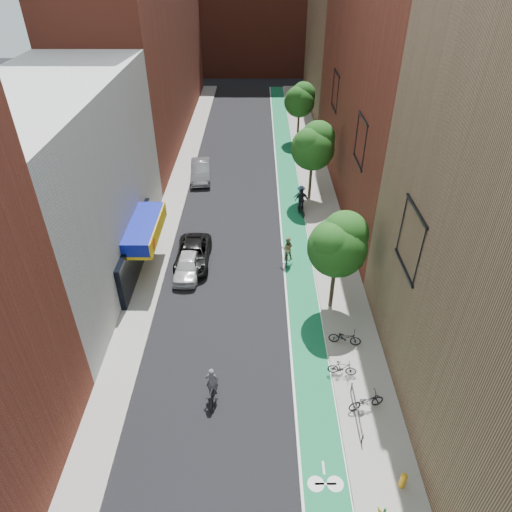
{
  "coord_description": "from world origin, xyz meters",
  "views": [
    {
      "loc": [
        1.16,
        -11.02,
        18.53
      ],
      "look_at": [
        1.07,
        13.3,
        1.5
      ],
      "focal_mm": 32.0,
      "sensor_mm": 36.0,
      "label": 1
    }
  ],
  "objects_px": {
    "parked_car_white": "(188,265)",
    "cyclist_lane_mid": "(301,204)",
    "parked_car_black": "(193,254)",
    "cyclist_lead": "(212,390)",
    "cyclist_lane_near": "(287,252)",
    "parked_car_silver": "(201,171)",
    "cyclist_lane_far": "(301,199)",
    "fire_hydrant": "(403,480)"
  },
  "relations": [
    {
      "from": "parked_car_black",
      "to": "cyclist_lane_far",
      "type": "bearing_deg",
      "value": 43.12
    },
    {
      "from": "parked_car_silver",
      "to": "parked_car_white",
      "type": "bearing_deg",
      "value": -93.01
    },
    {
      "from": "parked_car_white",
      "to": "parked_car_black",
      "type": "height_order",
      "value": "parked_car_black"
    },
    {
      "from": "cyclist_lane_near",
      "to": "cyclist_lane_far",
      "type": "bearing_deg",
      "value": -97.19
    },
    {
      "from": "cyclist_lead",
      "to": "cyclist_lane_mid",
      "type": "xyz_separation_m",
      "value": [
        5.7,
        18.2,
        0.23
      ]
    },
    {
      "from": "cyclist_lane_near",
      "to": "cyclist_lane_mid",
      "type": "xyz_separation_m",
      "value": [
        1.5,
        6.83,
        0.01
      ]
    },
    {
      "from": "parked_car_black",
      "to": "fire_hydrant",
      "type": "distance_m",
      "value": 18.85
    },
    {
      "from": "parked_car_black",
      "to": "cyclist_lane_mid",
      "type": "bearing_deg",
      "value": 40.13
    },
    {
      "from": "parked_car_black",
      "to": "cyclist_lane_far",
      "type": "height_order",
      "value": "cyclist_lane_far"
    },
    {
      "from": "parked_car_white",
      "to": "cyclist_lead",
      "type": "height_order",
      "value": "cyclist_lead"
    },
    {
      "from": "parked_car_black",
      "to": "cyclist_lane_mid",
      "type": "xyz_separation_m",
      "value": [
        7.97,
        6.82,
        0.21
      ]
    },
    {
      "from": "cyclist_lane_mid",
      "to": "cyclist_lane_near",
      "type": "bearing_deg",
      "value": 64.07
    },
    {
      "from": "parked_car_silver",
      "to": "fire_hydrant",
      "type": "distance_m",
      "value": 31.26
    },
    {
      "from": "parked_car_black",
      "to": "cyclist_lead",
      "type": "relative_size",
      "value": 2.45
    },
    {
      "from": "cyclist_lead",
      "to": "fire_hydrant",
      "type": "height_order",
      "value": "cyclist_lead"
    },
    {
      "from": "parked_car_white",
      "to": "cyclist_lane_near",
      "type": "height_order",
      "value": "cyclist_lane_near"
    },
    {
      "from": "parked_car_silver",
      "to": "cyclist_lane_near",
      "type": "distance_m",
      "value": 15.3
    },
    {
      "from": "parked_car_black",
      "to": "cyclist_lead",
      "type": "distance_m",
      "value": 11.6
    },
    {
      "from": "cyclist_lead",
      "to": "cyclist_lane_mid",
      "type": "height_order",
      "value": "cyclist_lane_mid"
    },
    {
      "from": "parked_car_white",
      "to": "cyclist_lane_far",
      "type": "height_order",
      "value": "cyclist_lane_far"
    },
    {
      "from": "cyclist_lane_near",
      "to": "fire_hydrant",
      "type": "relative_size",
      "value": 2.52
    },
    {
      "from": "cyclist_lead",
      "to": "parked_car_white",
      "type": "bearing_deg",
      "value": -74.84
    },
    {
      "from": "parked_car_white",
      "to": "fire_hydrant",
      "type": "relative_size",
      "value": 4.86
    },
    {
      "from": "cyclist_lane_far",
      "to": "fire_hydrant",
      "type": "bearing_deg",
      "value": 110.77
    },
    {
      "from": "parked_car_white",
      "to": "cyclist_lead",
      "type": "bearing_deg",
      "value": -74.92
    },
    {
      "from": "cyclist_lead",
      "to": "cyclist_lane_near",
      "type": "height_order",
      "value": "cyclist_lane_near"
    },
    {
      "from": "cyclist_lane_mid",
      "to": "parked_car_silver",
      "type": "bearing_deg",
      "value": -50.45
    },
    {
      "from": "parked_car_white",
      "to": "cyclist_lane_mid",
      "type": "bearing_deg",
      "value": 45.93
    },
    {
      "from": "parked_car_black",
      "to": "parked_car_silver",
      "type": "relative_size",
      "value": 1.01
    },
    {
      "from": "cyclist_lane_mid",
      "to": "fire_hydrant",
      "type": "bearing_deg",
      "value": 82.45
    },
    {
      "from": "parked_car_white",
      "to": "cyclist_lane_far",
      "type": "distance_m",
      "value": 12.03
    },
    {
      "from": "parked_car_white",
      "to": "fire_hydrant",
      "type": "xyz_separation_m",
      "value": [
        10.55,
        -14.52,
        -0.09
      ]
    },
    {
      "from": "parked_car_white",
      "to": "cyclist_lane_mid",
      "type": "xyz_separation_m",
      "value": [
        8.18,
        8.06,
        0.22
      ]
    },
    {
      "from": "fire_hydrant",
      "to": "cyclist_lane_mid",
      "type": "bearing_deg",
      "value": 95.99
    },
    {
      "from": "cyclist_lane_mid",
      "to": "cyclist_lane_far",
      "type": "height_order",
      "value": "cyclist_lane_mid"
    },
    {
      "from": "parked_car_white",
      "to": "cyclist_lane_near",
      "type": "relative_size",
      "value": 1.93
    },
    {
      "from": "cyclist_lead",
      "to": "fire_hydrant",
      "type": "relative_size",
      "value": 2.47
    },
    {
      "from": "cyclist_lead",
      "to": "cyclist_lane_far",
      "type": "height_order",
      "value": "cyclist_lane_far"
    },
    {
      "from": "parked_car_white",
      "to": "parked_car_black",
      "type": "relative_size",
      "value": 0.8
    },
    {
      "from": "cyclist_lane_near",
      "to": "cyclist_lane_far",
      "type": "distance_m",
      "value": 7.73
    },
    {
      "from": "cyclist_lane_mid",
      "to": "cyclist_lead",
      "type": "bearing_deg",
      "value": 59.07
    },
    {
      "from": "cyclist_lane_near",
      "to": "cyclist_lane_mid",
      "type": "bearing_deg",
      "value": -98.39
    }
  ]
}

